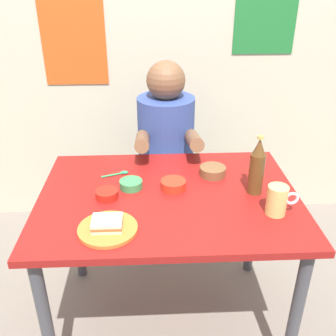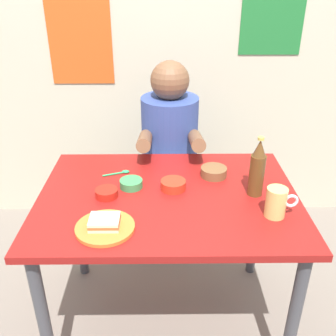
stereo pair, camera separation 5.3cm
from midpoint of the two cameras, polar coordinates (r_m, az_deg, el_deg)
ground_plane at (r=2.12m, az=0.79°, el=-21.28°), size 6.00×6.00×0.00m
wall_back at (r=2.46m, az=0.40°, el=20.70°), size 4.40×0.09×2.60m
dining_table at (r=1.68m, az=0.93°, el=-6.64°), size 1.10×0.80×0.74m
stool at (r=2.38m, az=0.88°, el=-4.05°), size 0.34×0.34×0.45m
person_seated at (r=2.18m, az=0.97°, el=5.18°), size 0.33×0.56×0.72m
plate_orange at (r=1.44m, az=-8.30°, el=-8.77°), size 0.22×0.22×0.01m
sandwich at (r=1.43m, az=-8.36°, el=-7.96°), size 0.11×0.09×0.04m
beer_mug at (r=1.53m, az=16.83°, el=-4.91°), size 0.13×0.08×0.12m
beer_bottle at (r=1.63m, az=14.06°, el=-0.18°), size 0.06×0.06×0.26m
condiment_bowl_brown at (r=1.78m, az=7.68°, el=-0.53°), size 0.12×0.12×0.04m
sambal_bowl_red at (r=1.63m, az=-8.21°, el=-3.65°), size 0.10×0.10×0.03m
dip_bowl_green at (r=1.68m, az=-4.60°, el=-2.28°), size 0.10×0.10×0.03m
sauce_bowl_chili at (r=1.66m, az=1.70°, el=-2.46°), size 0.11×0.11×0.04m
spoon at (r=1.80m, az=-6.17°, el=-0.68°), size 0.12×0.05×0.01m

